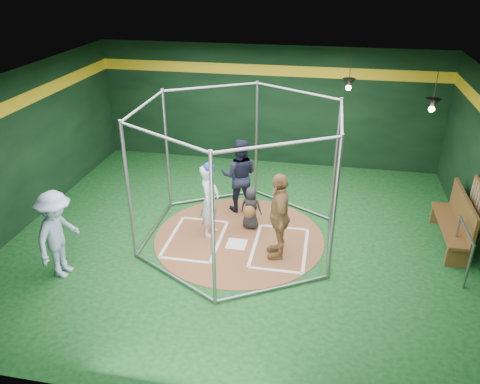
% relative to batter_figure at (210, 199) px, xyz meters
% --- Properties ---
extents(room_shell, '(10.10, 9.10, 3.53)m').
position_rel_batter_figure_xyz_m(room_shell, '(0.67, -0.05, 0.87)').
color(room_shell, '#0D3A13').
rests_on(room_shell, ground).
extents(clay_disc, '(3.80, 3.80, 0.01)m').
position_rel_batter_figure_xyz_m(clay_disc, '(0.67, -0.05, -0.88)').
color(clay_disc, brown).
rests_on(clay_disc, ground).
extents(home_plate, '(0.43, 0.43, 0.01)m').
position_rel_batter_figure_xyz_m(home_plate, '(0.67, -0.35, -0.87)').
color(home_plate, white).
rests_on(home_plate, clay_disc).
extents(batter_box_left, '(1.17, 1.77, 0.01)m').
position_rel_batter_figure_xyz_m(batter_box_left, '(-0.28, -0.30, -0.87)').
color(batter_box_left, white).
rests_on(batter_box_left, clay_disc).
extents(batter_box_right, '(1.17, 1.77, 0.01)m').
position_rel_batter_figure_xyz_m(batter_box_right, '(1.62, -0.30, -0.87)').
color(batter_box_right, white).
rests_on(batter_box_right, clay_disc).
extents(batting_cage, '(4.05, 4.67, 3.00)m').
position_rel_batter_figure_xyz_m(batting_cage, '(0.67, -0.05, 0.62)').
color(batting_cage, gray).
rests_on(batting_cage, ground).
extents(bat_rack, '(0.07, 1.25, 0.98)m').
position_rel_batter_figure_xyz_m(bat_rack, '(5.60, 0.35, 0.17)').
color(bat_rack, brown).
rests_on(bat_rack, room_shell).
extents(pendant_lamp_near, '(0.34, 0.34, 0.90)m').
position_rel_batter_figure_xyz_m(pendant_lamp_near, '(2.87, 3.55, 1.86)').
color(pendant_lamp_near, black).
rests_on(pendant_lamp_near, room_shell).
extents(pendant_lamp_far, '(0.34, 0.34, 0.90)m').
position_rel_batter_figure_xyz_m(pendant_lamp_far, '(4.67, 1.95, 1.86)').
color(pendant_lamp_far, black).
rests_on(pendant_lamp_far, room_shell).
extents(batter_figure, '(0.45, 0.64, 1.75)m').
position_rel_batter_figure_xyz_m(batter_figure, '(0.00, 0.00, 0.00)').
color(batter_figure, silver).
rests_on(batter_figure, clay_disc).
extents(visitor_leopard, '(0.64, 1.16, 1.88)m').
position_rel_batter_figure_xyz_m(visitor_leopard, '(1.60, -0.57, 0.07)').
color(visitor_leopard, '#B5864D').
rests_on(visitor_leopard, clay_disc).
extents(catcher_figure, '(0.53, 0.57, 1.02)m').
position_rel_batter_figure_xyz_m(catcher_figure, '(0.85, 0.41, -0.36)').
color(catcher_figure, black).
rests_on(catcher_figure, clay_disc).
extents(umpire, '(0.97, 0.79, 1.85)m').
position_rel_batter_figure_xyz_m(umpire, '(0.43, 1.24, 0.05)').
color(umpire, black).
rests_on(umpire, clay_disc).
extents(bystander_blue, '(0.73, 1.20, 1.81)m').
position_rel_batter_figure_xyz_m(bystander_blue, '(-2.48, -2.02, 0.02)').
color(bystander_blue, '#9CB2CF').
rests_on(bystander_blue, ground).
extents(dugout_bench, '(0.47, 2.00, 1.16)m').
position_rel_batter_figure_xyz_m(dugout_bench, '(5.31, 0.59, -0.29)').
color(dugout_bench, brown).
rests_on(dugout_bench, ground).
extents(steel_railing, '(0.05, 1.13, 0.98)m').
position_rel_batter_figure_xyz_m(steel_railing, '(5.22, -0.47, -0.23)').
color(steel_railing, gray).
rests_on(steel_railing, ground).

